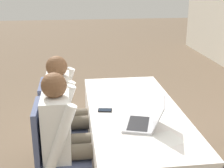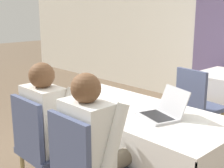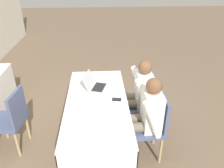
# 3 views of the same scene
# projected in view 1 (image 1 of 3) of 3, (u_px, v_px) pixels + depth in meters

# --- Properties ---
(conference_table_near) EXTENTS (1.86, 0.83, 0.73)m
(conference_table_near) POSITION_uv_depth(u_px,v_px,m) (134.00, 126.00, 2.90)
(conference_table_near) COLOR white
(conference_table_near) RESTS_ON ground_plane
(laptop) EXTENTS (0.39, 0.40, 0.23)m
(laptop) POSITION_uv_depth(u_px,v_px,m) (144.00, 121.00, 2.50)
(laptop) COLOR #B7B7BC
(laptop) RESTS_ON conference_table_near
(cell_phone) EXTENTS (0.09, 0.14, 0.01)m
(cell_phone) POSITION_uv_depth(u_px,v_px,m) (105.00, 110.00, 2.80)
(cell_phone) COLOR black
(cell_phone) RESTS_ON conference_table_near
(paper_beside_laptop) EXTENTS (0.23, 0.31, 0.00)m
(paper_beside_laptop) POSITION_uv_depth(u_px,v_px,m) (121.00, 126.00, 2.51)
(paper_beside_laptop) COLOR white
(paper_beside_laptop) RESTS_ON conference_table_near
(paper_centre_table) EXTENTS (0.28, 0.34, 0.00)m
(paper_centre_table) POSITION_uv_depth(u_px,v_px,m) (161.00, 140.00, 2.30)
(paper_centre_table) COLOR white
(paper_centre_table) RESTS_ON conference_table_near
(paper_left_edge) EXTENTS (0.26, 0.33, 0.00)m
(paper_left_edge) POSITION_uv_depth(u_px,v_px,m) (147.00, 92.00, 3.24)
(paper_left_edge) COLOR white
(paper_left_edge) RESTS_ON conference_table_near
(chair_near_left) EXTENTS (0.44, 0.44, 0.93)m
(chair_near_left) POSITION_uv_depth(u_px,v_px,m) (57.00, 122.00, 3.08)
(chair_near_left) COLOR tan
(chair_near_left) RESTS_ON ground_plane
(chair_near_right) EXTENTS (0.44, 0.44, 0.93)m
(chair_near_right) POSITION_uv_depth(u_px,v_px,m) (55.00, 150.00, 2.58)
(chair_near_right) COLOR tan
(chair_near_right) RESTS_ON ground_plane
(person_checkered_shirt) EXTENTS (0.50, 0.52, 1.19)m
(person_checkered_shirt) POSITION_uv_depth(u_px,v_px,m) (67.00, 107.00, 3.04)
(person_checkered_shirt) COLOR #665B4C
(person_checkered_shirt) RESTS_ON ground_plane
(person_white_shirt) EXTENTS (0.50, 0.52, 1.19)m
(person_white_shirt) POSITION_uv_depth(u_px,v_px,m) (67.00, 132.00, 2.54)
(person_white_shirt) COLOR #665B4C
(person_white_shirt) RESTS_ON ground_plane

